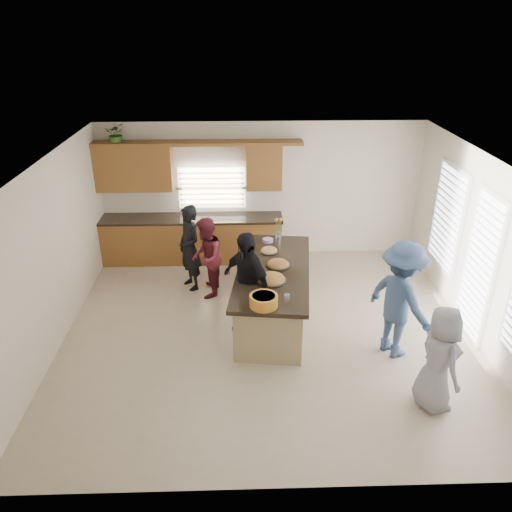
{
  "coord_description": "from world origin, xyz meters",
  "views": [
    {
      "loc": [
        -0.41,
        -6.77,
        4.65
      ],
      "look_at": [
        -0.18,
        0.44,
        1.15
      ],
      "focal_mm": 35.0,
      "sensor_mm": 36.0,
      "label": 1
    }
  ],
  "objects_px": {
    "salad_bowl": "(264,300)",
    "woman_right_back": "(400,300)",
    "island": "(273,295)",
    "woman_left_back": "(190,248)",
    "woman_right_front": "(439,359)",
    "woman_left_front": "(246,284)",
    "woman_left_mid": "(206,258)"
  },
  "relations": [
    {
      "from": "woman_left_back",
      "to": "woman_left_mid",
      "type": "xyz_separation_m",
      "value": [
        0.32,
        -0.28,
        -0.07
      ]
    },
    {
      "from": "woman_left_mid",
      "to": "woman_right_back",
      "type": "distance_m",
      "value": 3.47
    },
    {
      "from": "woman_left_back",
      "to": "woman_left_front",
      "type": "height_order",
      "value": "woman_left_front"
    },
    {
      "from": "woman_left_back",
      "to": "woman_right_front",
      "type": "xyz_separation_m",
      "value": [
        3.42,
        -3.28,
        -0.07
      ]
    },
    {
      "from": "woman_right_back",
      "to": "island",
      "type": "bearing_deg",
      "value": 31.9
    },
    {
      "from": "island",
      "to": "woman_left_back",
      "type": "height_order",
      "value": "woman_left_back"
    },
    {
      "from": "woman_left_mid",
      "to": "woman_right_back",
      "type": "height_order",
      "value": "woman_right_back"
    },
    {
      "from": "woman_left_mid",
      "to": "woman_right_back",
      "type": "bearing_deg",
      "value": 60.85
    },
    {
      "from": "island",
      "to": "salad_bowl",
      "type": "xyz_separation_m",
      "value": [
        -0.21,
        -1.14,
        0.59
      ]
    },
    {
      "from": "woman_left_back",
      "to": "woman_right_front",
      "type": "distance_m",
      "value": 4.74
    },
    {
      "from": "salad_bowl",
      "to": "woman_right_back",
      "type": "height_order",
      "value": "woman_right_back"
    },
    {
      "from": "island",
      "to": "woman_right_back",
      "type": "bearing_deg",
      "value": -21.57
    },
    {
      "from": "island",
      "to": "woman_left_back",
      "type": "distance_m",
      "value": 1.89
    },
    {
      "from": "island",
      "to": "woman_left_mid",
      "type": "xyz_separation_m",
      "value": [
        -1.14,
        0.86,
        0.29
      ]
    },
    {
      "from": "island",
      "to": "woman_right_front",
      "type": "xyz_separation_m",
      "value": [
        1.96,
        -2.14,
        0.29
      ]
    },
    {
      "from": "woman_left_back",
      "to": "woman_right_back",
      "type": "distance_m",
      "value": 3.88
    },
    {
      "from": "salad_bowl",
      "to": "woman_right_front",
      "type": "height_order",
      "value": "woman_right_front"
    },
    {
      "from": "woman_left_mid",
      "to": "woman_right_front",
      "type": "height_order",
      "value": "woman_left_mid"
    },
    {
      "from": "island",
      "to": "woman_right_front",
      "type": "height_order",
      "value": "woman_right_front"
    },
    {
      "from": "woman_left_front",
      "to": "woman_right_front",
      "type": "height_order",
      "value": "woman_left_front"
    },
    {
      "from": "salad_bowl",
      "to": "woman_left_front",
      "type": "height_order",
      "value": "woman_left_front"
    },
    {
      "from": "woman_left_front",
      "to": "woman_left_back",
      "type": "bearing_deg",
      "value": 173.4
    },
    {
      "from": "woman_left_mid",
      "to": "woman_right_front",
      "type": "bearing_deg",
      "value": 48.98
    },
    {
      "from": "woman_right_back",
      "to": "woman_left_front",
      "type": "bearing_deg",
      "value": 44.97
    },
    {
      "from": "salad_bowl",
      "to": "woman_left_front",
      "type": "relative_size",
      "value": 0.23
    },
    {
      "from": "salad_bowl",
      "to": "woman_left_back",
      "type": "relative_size",
      "value": 0.25
    },
    {
      "from": "woman_left_front",
      "to": "island",
      "type": "bearing_deg",
      "value": 88.18
    },
    {
      "from": "island",
      "to": "salad_bowl",
      "type": "height_order",
      "value": "salad_bowl"
    },
    {
      "from": "woman_left_back",
      "to": "woman_right_front",
      "type": "relative_size",
      "value": 1.1
    },
    {
      "from": "island",
      "to": "woman_left_back",
      "type": "xyz_separation_m",
      "value": [
        -1.46,
        1.14,
        0.36
      ]
    },
    {
      "from": "island",
      "to": "woman_right_front",
      "type": "relative_size",
      "value": 1.91
    },
    {
      "from": "island",
      "to": "woman_left_back",
      "type": "relative_size",
      "value": 1.74
    }
  ]
}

